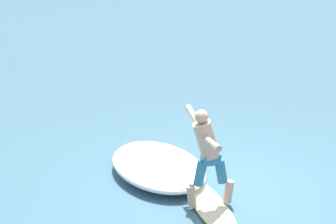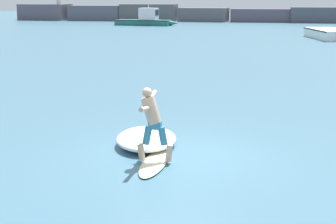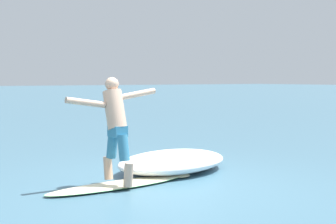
# 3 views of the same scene
# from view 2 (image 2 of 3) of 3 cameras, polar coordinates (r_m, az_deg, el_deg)

# --- Properties ---
(ground_plane) EXTENTS (200.00, 200.00, 0.00)m
(ground_plane) POSITION_cam_2_polar(r_m,az_deg,el_deg) (12.33, 0.78, -4.47)
(ground_plane) COLOR #3E677B
(rock_jetty_breakwater) EXTENTS (58.35, 4.30, 5.77)m
(rock_jetty_breakwater) POSITION_cam_2_polar(r_m,az_deg,el_deg) (73.95, 6.49, 9.87)
(rock_jetty_breakwater) COLOR #554F5B
(rock_jetty_breakwater) RESTS_ON ground
(surfboard) EXTENTS (0.59, 2.43, 0.19)m
(surfboard) POSITION_cam_2_polar(r_m,az_deg,el_deg) (11.83, -1.28, -5.02)
(surfboard) COLOR beige
(surfboard) RESTS_ON ground
(surfer) EXTENTS (0.77, 1.47, 1.55)m
(surfer) POSITION_cam_2_polar(r_m,az_deg,el_deg) (11.57, -1.64, -0.68)
(surfer) COLOR tan
(surfer) RESTS_ON surfboard
(fishing_boat_near_jetty) EXTENTS (3.79, 7.26, 0.76)m
(fishing_boat_near_jetty) POSITION_cam_2_polar(r_m,az_deg,el_deg) (46.90, 16.00, 7.68)
(fishing_boat_near_jetty) COLOR white
(fishing_boat_near_jetty) RESTS_ON ground
(small_boat_offshore) EXTENTS (7.62, 2.54, 2.87)m
(small_boat_offshore) POSITION_cam_2_polar(r_m,az_deg,el_deg) (64.48, -2.27, 9.33)
(small_boat_offshore) COLOR #21655D
(small_boat_offshore) RESTS_ON ground
(wave_foam_at_tail) EXTENTS (1.79, 2.37, 0.34)m
(wave_foam_at_tail) POSITION_cam_2_polar(r_m,az_deg,el_deg) (13.09, -2.22, -2.72)
(wave_foam_at_tail) COLOR white
(wave_foam_at_tail) RESTS_ON ground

